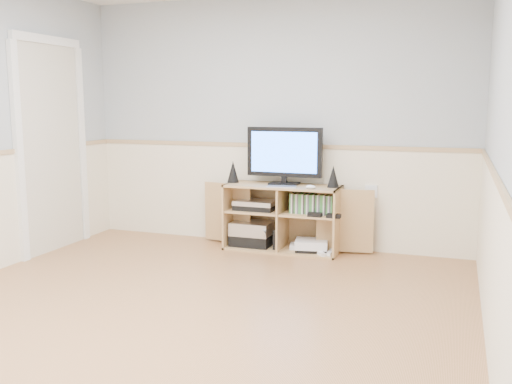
% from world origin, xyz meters
% --- Properties ---
extents(room, '(4.04, 4.54, 2.54)m').
position_xyz_m(room, '(-0.06, 0.12, 1.22)').
color(room, '#B77B51').
rests_on(room, ground).
extents(media_cabinet, '(1.76, 0.42, 0.65)m').
position_xyz_m(media_cabinet, '(0.17, 2.06, 0.33)').
color(media_cabinet, tan).
rests_on(media_cabinet, floor).
extents(monitor, '(0.75, 0.18, 0.56)m').
position_xyz_m(monitor, '(0.17, 2.06, 0.95)').
color(monitor, black).
rests_on(monitor, media_cabinet).
extents(speaker_left, '(0.12, 0.12, 0.22)m').
position_xyz_m(speaker_left, '(-0.36, 2.03, 0.76)').
color(speaker_left, black).
rests_on(speaker_left, media_cabinet).
extents(speaker_right, '(0.11, 0.11, 0.21)m').
position_xyz_m(speaker_right, '(0.67, 2.03, 0.75)').
color(speaker_right, black).
rests_on(speaker_right, media_cabinet).
extents(keyboard, '(0.29, 0.16, 0.01)m').
position_xyz_m(keyboard, '(0.20, 1.87, 0.66)').
color(keyboard, silver).
rests_on(keyboard, media_cabinet).
extents(mouse, '(0.10, 0.06, 0.04)m').
position_xyz_m(mouse, '(0.49, 1.87, 0.67)').
color(mouse, white).
rests_on(mouse, media_cabinet).
extents(av_components, '(0.50, 0.30, 0.47)m').
position_xyz_m(av_components, '(-0.13, 2.01, 0.22)').
color(av_components, black).
rests_on(av_components, media_cabinet).
extents(game_consoles, '(0.46, 0.31, 0.11)m').
position_xyz_m(game_consoles, '(0.46, 2.00, 0.07)').
color(game_consoles, white).
rests_on(game_consoles, media_cabinet).
extents(game_cases, '(0.42, 0.13, 0.19)m').
position_xyz_m(game_cases, '(0.47, 1.99, 0.48)').
color(game_cases, '#3F8C3F').
rests_on(game_cases, media_cabinet).
extents(wall_outlet, '(0.12, 0.03, 0.12)m').
position_xyz_m(wall_outlet, '(1.00, 2.23, 0.60)').
color(wall_outlet, white).
rests_on(wall_outlet, wall_back).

